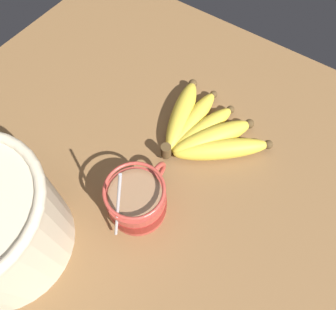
% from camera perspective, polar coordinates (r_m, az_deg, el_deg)
% --- Properties ---
extents(table, '(1.02, 1.02, 0.03)m').
position_cam_1_polar(table, '(0.63, -5.19, -7.35)').
color(table, brown).
rests_on(table, ground).
extents(coffee_mug, '(0.15, 0.10, 0.17)m').
position_cam_1_polar(coffee_mug, '(0.57, -5.41, -7.91)').
color(coffee_mug, '#B23D33').
rests_on(coffee_mug, table).
extents(banana_bunch, '(0.20, 0.24, 0.04)m').
position_cam_1_polar(banana_bunch, '(0.66, 6.02, 4.26)').
color(banana_bunch, '#4C381E').
rests_on(banana_bunch, table).
extents(small_plate, '(0.15, 0.15, 0.01)m').
position_cam_1_polar(small_plate, '(0.65, -24.92, -9.11)').
color(small_plate, silver).
rests_on(small_plate, table).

